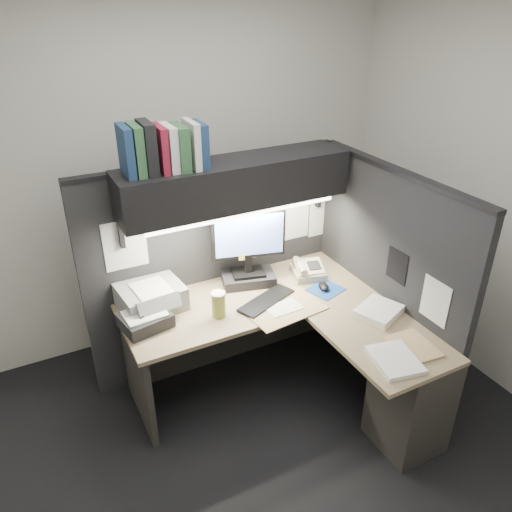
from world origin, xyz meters
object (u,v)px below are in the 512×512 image
overhead_shelf (235,183)px  keyboard (266,301)px  telephone (308,270)px  notebook_stack (145,320)px  monitor (248,256)px  desk (329,364)px  printer (151,297)px  coffee_cup (219,305)px

overhead_shelf → keyboard: bearing=-76.1°
telephone → notebook_stack: 1.25m
telephone → monitor: bearing=-179.6°
desk → keyboard: 0.58m
overhead_shelf → printer: size_ratio=3.86×
desk → coffee_cup: 0.82m
keyboard → coffee_cup: bearing=158.5°
notebook_stack → telephone: bearing=3.0°
keyboard → monitor: bearing=67.2°
desk → printer: (-0.93, 0.75, 0.37)m
coffee_cup → printer: size_ratio=0.42×
monitor → notebook_stack: size_ratio=1.92×
keyboard → overhead_shelf: bearing=82.3°
coffee_cup → printer: coffee_cup is taller
desk → notebook_stack: bearing=151.6°
notebook_stack → monitor: bearing=12.2°
printer → overhead_shelf: bearing=-5.5°
keyboard → telephone: bearing=-0.2°
overhead_shelf → telephone: 0.90m
overhead_shelf → monitor: (0.08, -0.02, -0.55)m
keyboard → printer: 0.77m
desk → telephone: (0.22, 0.62, 0.33)m
printer → telephone: bearing=-12.0°
keyboard → coffee_cup: coffee_cup is taller
desk → overhead_shelf: size_ratio=1.10×
desk → coffee_cup: size_ratio=10.20×
desk → printer: size_ratio=4.23×
keyboard → notebook_stack: notebook_stack is taller
overhead_shelf → coffee_cup: 0.80m
monitor → telephone: bearing=0.4°
overhead_shelf → keyboard: overhead_shelf is taller
coffee_cup → monitor: bearing=38.5°
monitor → telephone: size_ratio=2.43×
overhead_shelf → telephone: (0.52, -0.13, -0.73)m
telephone → coffee_cup: size_ratio=1.38×
keyboard → printer: (-0.71, 0.30, 0.07)m
desk → monitor: (-0.22, 0.73, 0.51)m
monitor → keyboard: size_ratio=1.27×
monitor → keyboard: (-0.01, -0.28, -0.21)m
desk → keyboard: (-0.23, 0.45, 0.30)m
monitor → keyboard: 0.35m
coffee_cup → notebook_stack: (-0.45, 0.11, -0.04)m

